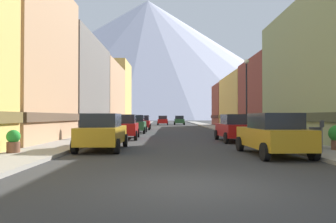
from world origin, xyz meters
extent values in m
plane|color=#303030|center=(0.00, 0.00, 0.00)|extent=(400.00, 400.00, 0.00)
cube|color=gray|center=(-6.25, 35.00, 0.07)|extent=(2.50, 100.00, 0.15)
cube|color=gray|center=(6.25, 35.00, 0.07)|extent=(2.50, 100.00, 0.15)
cube|color=#66605B|center=(-10.98, 23.11, 4.62)|extent=(6.96, 12.54, 9.24)
cube|color=#2D2B29|center=(-10.98, 23.11, 1.60)|extent=(7.26, 12.54, 0.50)
cube|color=tan|center=(-11.10, 36.02, 4.50)|extent=(7.21, 12.77, 9.00)
cube|color=brown|center=(-11.10, 36.02, 1.60)|extent=(7.51, 12.77, 0.50)
cube|color=#D8B259|center=(-11.83, 46.82, 5.54)|extent=(8.66, 8.74, 11.08)
cube|color=brown|center=(-11.83, 46.82, 1.60)|extent=(8.96, 8.74, 0.50)
cube|color=brown|center=(10.62, 23.95, 3.72)|extent=(6.24, 9.22, 7.43)
cube|color=#3B1B16|center=(10.62, 23.95, 1.60)|extent=(6.54, 9.22, 0.50)
cube|color=#D8B259|center=(11.48, 35.31, 3.63)|extent=(7.96, 13.07, 7.26)
cube|color=brown|center=(11.48, 35.31, 1.60)|extent=(8.26, 13.07, 0.50)
cube|color=brown|center=(11.85, 46.32, 3.58)|extent=(8.70, 8.00, 7.16)
cube|color=#3B1B16|center=(11.85, 46.32, 1.60)|extent=(9.00, 8.00, 0.50)
cube|color=#B28419|center=(-3.80, 7.89, 0.74)|extent=(1.96, 4.45, 0.80)
cube|color=#1E232D|center=(-3.79, 7.64, 1.46)|extent=(1.66, 2.24, 0.64)
cylinder|color=black|center=(-4.76, 9.52, 0.34)|extent=(0.24, 0.69, 0.68)
cylinder|color=black|center=(-2.92, 9.57, 0.34)|extent=(0.24, 0.69, 0.68)
cylinder|color=black|center=(-4.68, 6.22, 0.34)|extent=(0.24, 0.69, 0.68)
cylinder|color=black|center=(-2.84, 6.27, 0.34)|extent=(0.24, 0.69, 0.68)
cube|color=#9E1111|center=(-3.80, 15.44, 0.74)|extent=(2.04, 4.48, 0.80)
cube|color=#1E232D|center=(-3.79, 15.19, 1.46)|extent=(1.70, 2.27, 0.64)
cylinder|color=black|center=(-4.80, 17.05, 0.34)|extent=(0.25, 0.69, 0.68)
cylinder|color=black|center=(-2.96, 17.13, 0.34)|extent=(0.25, 0.69, 0.68)
cylinder|color=black|center=(-4.64, 13.75, 0.34)|extent=(0.25, 0.69, 0.68)
cylinder|color=black|center=(-2.80, 13.84, 0.34)|extent=(0.25, 0.69, 0.68)
cube|color=#265933|center=(-3.80, 23.56, 0.74)|extent=(1.93, 4.44, 0.80)
cube|color=#1E232D|center=(-3.79, 23.31, 1.46)|extent=(1.64, 2.23, 0.64)
cylinder|color=black|center=(-4.75, 25.19, 0.34)|extent=(0.23, 0.68, 0.68)
cylinder|color=black|center=(-2.91, 25.23, 0.34)|extent=(0.23, 0.68, 0.68)
cylinder|color=black|center=(-4.69, 21.89, 0.34)|extent=(0.23, 0.68, 0.68)
cylinder|color=black|center=(-2.85, 21.93, 0.34)|extent=(0.23, 0.68, 0.68)
cube|color=#9E1111|center=(-3.80, 31.27, 0.74)|extent=(1.95, 4.44, 0.80)
cube|color=#1E232D|center=(-3.81, 31.52, 1.46)|extent=(1.65, 2.24, 0.64)
cylinder|color=black|center=(-2.84, 29.64, 0.34)|extent=(0.24, 0.69, 0.68)
cylinder|color=black|center=(-4.68, 29.60, 0.34)|extent=(0.24, 0.69, 0.68)
cylinder|color=black|center=(-2.92, 32.94, 0.34)|extent=(0.24, 0.69, 0.68)
cylinder|color=black|center=(-4.76, 32.90, 0.34)|extent=(0.24, 0.69, 0.68)
cube|color=#B28419|center=(3.80, 5.79, 0.74)|extent=(2.05, 4.49, 0.80)
cube|color=#1E232D|center=(3.81, 5.54, 1.46)|extent=(1.71, 2.28, 0.64)
cylinder|color=black|center=(2.80, 7.40, 0.34)|extent=(0.25, 0.69, 0.68)
cylinder|color=black|center=(4.64, 7.49, 0.34)|extent=(0.25, 0.69, 0.68)
cylinder|color=black|center=(2.96, 4.10, 0.34)|extent=(0.25, 0.69, 0.68)
cylinder|color=black|center=(4.80, 4.19, 0.34)|extent=(0.25, 0.69, 0.68)
cube|color=#9E1111|center=(3.80, 13.08, 0.74)|extent=(1.93, 4.44, 0.80)
cube|color=#1E232D|center=(3.81, 12.83, 1.46)|extent=(1.65, 2.23, 0.64)
cylinder|color=black|center=(2.85, 14.71, 0.34)|extent=(0.23, 0.68, 0.68)
cylinder|color=black|center=(4.69, 14.74, 0.34)|extent=(0.23, 0.68, 0.68)
cylinder|color=black|center=(2.91, 11.41, 0.34)|extent=(0.23, 0.68, 0.68)
cylinder|color=black|center=(4.75, 11.45, 0.34)|extent=(0.23, 0.68, 0.68)
cube|color=#9E1111|center=(-1.60, 52.28, 0.74)|extent=(1.84, 4.40, 0.80)
cube|color=#1E232D|center=(-1.60, 52.53, 1.46)|extent=(1.60, 2.20, 0.64)
cylinder|color=black|center=(-0.68, 50.63, 0.34)|extent=(0.22, 0.68, 0.68)
cylinder|color=black|center=(-2.52, 50.63, 0.34)|extent=(0.22, 0.68, 0.68)
cylinder|color=black|center=(-0.68, 53.93, 0.34)|extent=(0.22, 0.68, 0.68)
cylinder|color=black|center=(-2.52, 53.93, 0.34)|extent=(0.22, 0.68, 0.68)
cube|color=#265933|center=(1.60, 53.53, 0.74)|extent=(1.84, 4.40, 0.80)
cube|color=#1E232D|center=(1.60, 53.28, 1.46)|extent=(1.60, 2.20, 0.64)
cylinder|color=black|center=(0.68, 55.18, 0.34)|extent=(0.22, 0.68, 0.68)
cylinder|color=black|center=(2.52, 55.18, 0.34)|extent=(0.22, 0.68, 0.68)
cylinder|color=black|center=(0.68, 51.88, 0.34)|extent=(0.22, 0.68, 0.68)
cylinder|color=black|center=(2.52, 51.88, 0.34)|extent=(0.22, 0.68, 0.68)
cylinder|color=#595960|center=(5.75, 5.48, 0.68)|extent=(0.06, 0.06, 1.05)
cube|color=#33383F|center=(5.75, 5.48, 1.34)|extent=(0.14, 0.10, 0.28)
cylinder|color=#4C5156|center=(6.35, 7.28, 0.60)|extent=(0.56, 0.56, 0.90)
cylinder|color=#2D2D33|center=(6.35, 7.28, 1.09)|extent=(0.59, 0.59, 0.08)
cylinder|color=brown|center=(-7.00, 5.52, 0.37)|extent=(0.52, 0.52, 0.44)
sphere|color=#24882E|center=(-7.00, 5.52, 0.81)|extent=(0.55, 0.55, 0.55)
cylinder|color=#4C4C51|center=(-7.00, 17.97, 0.31)|extent=(0.40, 0.40, 0.31)
sphere|color=#267137|center=(-7.00, 17.97, 0.76)|extent=(0.75, 0.75, 0.75)
cylinder|color=#333338|center=(-6.25, 13.73, 0.85)|extent=(0.36, 0.36, 1.39)
sphere|color=tan|center=(-6.25, 13.73, 1.65)|extent=(0.22, 0.22, 0.22)
cylinder|color=black|center=(5.35, 16.16, 2.90)|extent=(0.12, 0.12, 5.50)
sphere|color=white|center=(5.35, 16.16, 5.83)|extent=(0.36, 0.36, 0.36)
cone|color=silver|center=(-18.01, 260.00, 51.07)|extent=(290.24, 290.24, 102.14)
camera|label=1|loc=(-0.60, -7.33, 1.64)|focal=33.22mm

